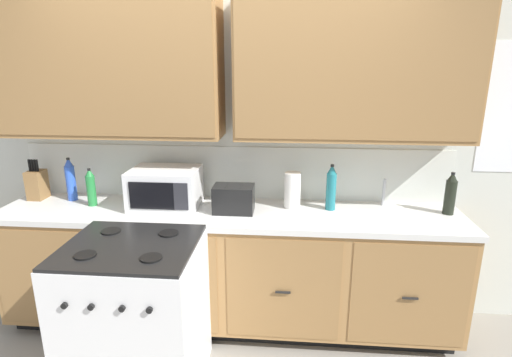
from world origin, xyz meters
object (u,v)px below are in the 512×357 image
paper_towel_roll (292,190)px  bottle_green (91,187)px  stove_range (136,316)px  bottle_blue (71,180)px  knife_block (37,184)px  bottle_teal (331,188)px  microwave (165,188)px  bottle_dark (450,194)px  toaster (234,199)px

paper_towel_roll → bottle_green: bearing=-176.9°
stove_range → bottle_blue: (-0.75, 0.76, 0.61)m
paper_towel_roll → knife_block: bearing=179.1°
paper_towel_roll → bottle_teal: size_ratio=0.79×
stove_range → microwave: microwave is taller
microwave → bottle_dark: (1.99, 0.03, 0.00)m
stove_range → toaster: toaster is taller
paper_towel_roll → bottle_blue: (-1.66, 0.02, 0.03)m
bottle_green → microwave: bearing=2.2°
microwave → bottle_dark: bearing=0.7°
bottle_dark → bottle_green: 2.53m
bottle_dark → bottle_green: bottle_dark is taller
paper_towel_roll → bottle_teal: bearing=-3.1°
paper_towel_roll → bottle_teal: bottle_teal is taller
bottle_blue → bottle_green: bearing=-26.5°
bottle_dark → bottle_blue: bearing=178.8°
paper_towel_roll → bottle_blue: size_ratio=0.79×
toaster → stove_range: bearing=-129.8°
microwave → toaster: bearing=-7.4°
toaster → microwave: bearing=172.6°
microwave → bottle_teal: 1.18m
paper_towel_roll → bottle_dark: bearing=-1.8°
toaster → bottle_green: 1.05m
paper_towel_roll → bottle_dark: bottle_dark is taller
toaster → bottle_green: size_ratio=1.00×
paper_towel_roll → bottle_green: (-1.46, -0.08, 0.01)m
toaster → bottle_blue: bottle_blue is taller
knife_block → bottle_blue: bearing=-1.4°
stove_range → microwave: bearing=89.5°
bottle_dark → bottle_blue: size_ratio=0.90×
microwave → paper_towel_roll: 0.91m
toaster → bottle_dark: 1.49m
toaster → bottle_teal: bearing=9.2°
stove_range → bottle_teal: bottle_teal is taller
microwave → bottle_green: bearing=-177.8°
stove_range → bottle_green: size_ratio=3.41×
bottle_dark → bottle_teal: size_ratio=0.90×
stove_range → paper_towel_roll: size_ratio=3.65×
stove_range → bottle_dark: bottle_dark is taller
knife_block → bottle_dark: size_ratio=1.05×
toaster → bottle_teal: bottle_teal is taller
toaster → bottle_teal: (0.68, 0.11, 0.07)m
knife_block → bottle_blue: 0.28m
bottle_blue → toaster: bearing=-6.7°
toaster → bottle_teal: size_ratio=0.85×
knife_block → bottle_dark: knife_block is taller
bottle_dark → toaster: bearing=-176.5°
stove_range → knife_block: bearing=143.2°
knife_block → stove_range: bearing=-36.8°
bottle_green → bottle_teal: bearing=2.1°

